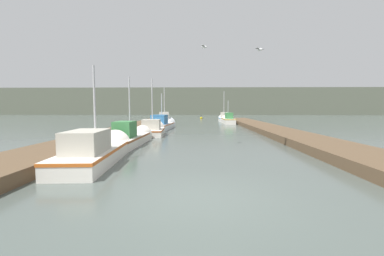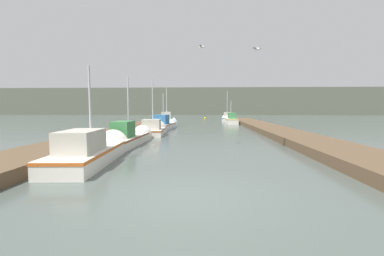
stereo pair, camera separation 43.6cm
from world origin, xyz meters
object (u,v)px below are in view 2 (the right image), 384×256
at_px(fishing_boat_0, 93,150).
at_px(channel_buoy, 205,118).
at_px(fishing_boat_2, 153,130).
at_px(seagull_1, 257,49).
at_px(fishing_boat_6, 227,118).
at_px(fishing_boat_3, 164,124).
at_px(seagull_lead, 202,47).
at_px(fishing_boat_1, 130,137).
at_px(mooring_piling_1, 232,118).
at_px(fishing_boat_4, 167,121).
at_px(mooring_piling_0, 123,132).
at_px(fishing_boat_5, 231,120).

height_order(fishing_boat_0, channel_buoy, fishing_boat_0).
height_order(fishing_boat_0, fishing_boat_2, fishing_boat_2).
bearing_deg(seagull_1, fishing_boat_6, -130.87).
xyz_separation_m(fishing_boat_3, fishing_boat_6, (7.45, 14.27, 0.01)).
height_order(fishing_boat_2, seagull_1, seagull_1).
distance_m(fishing_boat_3, seagull_lead, 13.51).
bearing_deg(fishing_boat_1, fishing_boat_0, -88.75).
relative_size(fishing_boat_3, mooring_piling_1, 6.44).
relative_size(channel_buoy, seagull_lead, 1.75).
xyz_separation_m(fishing_boat_1, channel_buoy, (4.42, 33.04, -0.26)).
relative_size(fishing_boat_3, seagull_1, 12.64).
height_order(fishing_boat_1, fishing_boat_6, fishing_boat_6).
bearing_deg(fishing_boat_4, fishing_boat_1, -95.39).
relative_size(mooring_piling_0, channel_buoy, 1.02).
relative_size(fishing_boat_2, seagull_lead, 8.78).
bearing_deg(fishing_boat_2, fishing_boat_6, 65.76).
distance_m(fishing_boat_4, mooring_piling_1, 14.37).
bearing_deg(fishing_boat_3, seagull_lead, -68.20).
xyz_separation_m(fishing_boat_0, fishing_boat_6, (7.81, 29.74, 0.01)).
bearing_deg(fishing_boat_2, fishing_boat_4, 88.57).
xyz_separation_m(fishing_boat_3, seagull_1, (6.42, -12.89, 4.38)).
bearing_deg(mooring_piling_1, seagull_1, -93.98).
height_order(fishing_boat_2, fishing_boat_5, fishing_boat_2).
relative_size(fishing_boat_2, fishing_boat_5, 0.85).
bearing_deg(channel_buoy, fishing_boat_6, -67.51).
bearing_deg(fishing_boat_0, channel_buoy, 79.60).
height_order(fishing_boat_3, fishing_boat_5, fishing_boat_3).
height_order(fishing_boat_2, mooring_piling_1, fishing_boat_2).
relative_size(fishing_boat_0, mooring_piling_0, 5.76).
height_order(fishing_boat_1, seagull_1, seagull_1).
bearing_deg(mooring_piling_0, fishing_boat_6, 68.97).
height_order(fishing_boat_0, fishing_boat_1, fishing_boat_1).
distance_m(mooring_piling_1, seagull_1, 28.77).
bearing_deg(seagull_lead, fishing_boat_1, 93.40).
relative_size(fishing_boat_1, mooring_piling_1, 5.71).
xyz_separation_m(fishing_boat_6, mooring_piling_0, (-8.80, -22.90, 0.05)).
height_order(fishing_boat_0, seagull_lead, seagull_lead).
height_order(fishing_boat_3, mooring_piling_1, fishing_boat_3).
relative_size(mooring_piling_1, seagull_1, 1.96).
distance_m(fishing_boat_5, seagull_lead, 21.83).
distance_m(fishing_boat_1, fishing_boat_5, 21.13).
bearing_deg(fishing_boat_4, fishing_boat_2, -93.41).
relative_size(fishing_boat_2, fishing_boat_4, 1.03).
relative_size(fishing_boat_4, fishing_boat_6, 0.95).
bearing_deg(channel_buoy, fishing_boat_1, -97.62).
bearing_deg(fishing_boat_0, fishing_boat_6, 71.61).
xyz_separation_m(fishing_boat_0, mooring_piling_0, (-0.99, 6.84, 0.06)).
bearing_deg(fishing_boat_1, fishing_boat_5, 70.05).
relative_size(fishing_boat_0, mooring_piling_1, 5.77).
relative_size(fishing_boat_0, fishing_boat_3, 0.90).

